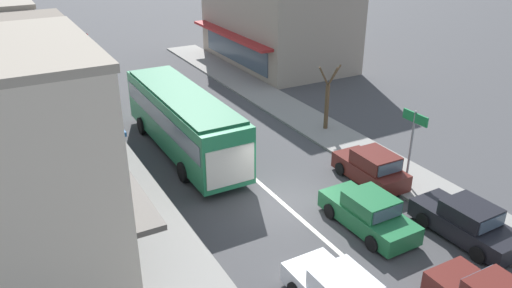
{
  "coord_description": "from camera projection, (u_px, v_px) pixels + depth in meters",
  "views": [
    {
      "loc": [
        -9.9,
        -15.41,
        11.28
      ],
      "look_at": [
        0.68,
        3.68,
        1.2
      ],
      "focal_mm": 35.0,
      "sensor_mm": 36.0,
      "label": 1
    }
  ],
  "objects": [
    {
      "name": "kerb_right",
      "position": [
        320.0,
        128.0,
        28.79
      ],
      "size": [
        2.8,
        44.0,
        0.12
      ],
      "primitive_type": "cube",
      "color": "gray",
      "rests_on": "ground"
    },
    {
      "name": "pedestrian_with_handbag_near",
      "position": [
        115.0,
        129.0,
        26.05
      ],
      "size": [
        0.65,
        0.4,
        1.63
      ],
      "color": "#333338",
      "rests_on": "sidewalk_left"
    },
    {
      "name": "ground_plane",
      "position": [
        284.0,
        204.0,
        21.32
      ],
      "size": [
        140.0,
        140.0,
        0.0
      ],
      "primitive_type": "plane",
      "color": "#3F3F42"
    },
    {
      "name": "parked_sedan_kerb_front",
      "position": [
        467.0,
        222.0,
        18.88
      ],
      "size": [
        1.97,
        4.24,
        1.47
      ],
      "color": "black",
      "rests_on": "ground"
    },
    {
      "name": "traffic_light_downstreet",
      "position": [
        88.0,
        53.0,
        33.21
      ],
      "size": [
        0.33,
        0.24,
        4.2
      ],
      "color": "gray",
      "rests_on": "ground"
    },
    {
      "name": "lane_centre_line",
      "position": [
        241.0,
        167.0,
        24.49
      ],
      "size": [
        0.2,
        28.0,
        0.01
      ],
      "primitive_type": "cube",
      "color": "silver",
      "rests_on": "ground"
    },
    {
      "name": "street_tree_right",
      "position": [
        327.0,
        100.0,
        27.9
      ],
      "size": [
        1.51,
        1.57,
        3.9
      ],
      "color": "brown",
      "rests_on": "ground"
    },
    {
      "name": "city_bus",
      "position": [
        183.0,
        118.0,
        25.28
      ],
      "size": [
        2.76,
        10.86,
        3.23
      ],
      "color": "#237A4C",
      "rests_on": "ground"
    },
    {
      "name": "building_right_far",
      "position": [
        277.0,
        4.0,
        40.03
      ],
      "size": [
        8.73,
        12.98,
        9.5
      ],
      "color": "gray",
      "rests_on": "ground"
    },
    {
      "name": "parked_hatchback_kerb_second",
      "position": [
        371.0,
        168.0,
        22.84
      ],
      "size": [
        1.86,
        3.72,
        1.54
      ],
      "color": "#561E19",
      "rests_on": "ground"
    },
    {
      "name": "shopfront_corner_near",
      "position": [
        2.0,
        176.0,
        15.32
      ],
      "size": [
        7.19,
        7.15,
        7.96
      ],
      "color": "beige",
      "rests_on": "ground"
    },
    {
      "name": "directional_road_sign",
      "position": [
        413.0,
        131.0,
        21.76
      ],
      "size": [
        0.1,
        1.4,
        3.6
      ],
      "color": "gray",
      "rests_on": "ground"
    },
    {
      "name": "sedan_queue_far_back",
      "position": [
        368.0,
        213.0,
        19.47
      ],
      "size": [
        1.94,
        4.22,
        1.47
      ],
      "color": "#1E6638",
      "rests_on": "ground"
    },
    {
      "name": "sidewalk_left",
      "position": [
        91.0,
        181.0,
        23.06
      ],
      "size": [
        5.2,
        44.0,
        0.14
      ],
      "primitive_type": "cube",
      "color": "gray",
      "rests_on": "ground"
    }
  ]
}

